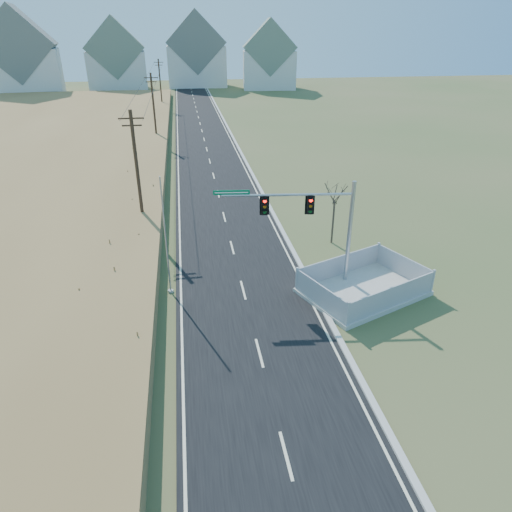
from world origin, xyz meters
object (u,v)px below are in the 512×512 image
at_px(traffic_signal_mast, 319,222).
at_px(flagpole, 167,249).
at_px(fence_enclosure, 363,289).
at_px(bare_tree, 335,193).
at_px(open_sign, 345,319).

xyz_separation_m(traffic_signal_mast, flagpole, (-8.84, 0.32, -1.22)).
relative_size(fence_enclosure, flagpole, 1.14).
bearing_deg(traffic_signal_mast, bare_tree, 70.00).
relative_size(open_sign, bare_tree, 0.13).
relative_size(open_sign, flagpole, 0.08).
height_order(open_sign, flagpole, flagpole).
relative_size(traffic_signal_mast, bare_tree, 1.70).
distance_m(traffic_signal_mast, flagpole, 8.93).
bearing_deg(open_sign, bare_tree, 77.04).
distance_m(traffic_signal_mast, open_sign, 5.85).
bearing_deg(traffic_signal_mast, open_sign, -78.46).
distance_m(fence_enclosure, bare_tree, 8.06).
distance_m(open_sign, flagpole, 10.70).
bearing_deg(traffic_signal_mast, fence_enclosure, -27.22).
xyz_separation_m(traffic_signal_mast, open_sign, (0.39, -4.48, -3.74)).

